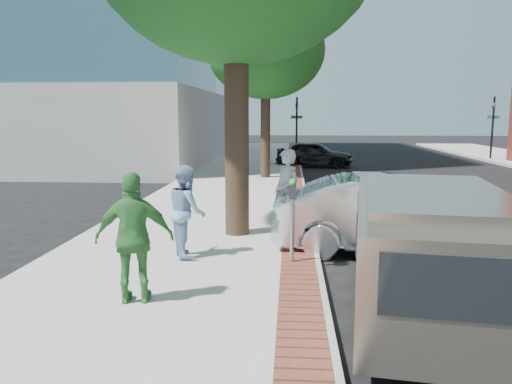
# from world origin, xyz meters

# --- Properties ---
(ground) EXTENTS (120.00, 120.00, 0.00)m
(ground) POSITION_xyz_m (0.00, 0.00, 0.00)
(ground) COLOR black
(ground) RESTS_ON ground
(sidewalk) EXTENTS (5.00, 60.00, 0.15)m
(sidewalk) POSITION_xyz_m (-1.50, 8.00, 0.07)
(sidewalk) COLOR #9E9991
(sidewalk) RESTS_ON ground
(brick_strip) EXTENTS (0.60, 60.00, 0.01)m
(brick_strip) POSITION_xyz_m (0.70, 8.00, 0.15)
(brick_strip) COLOR brown
(brick_strip) RESTS_ON sidewalk
(curb) EXTENTS (0.10, 60.00, 0.15)m
(curb) POSITION_xyz_m (1.05, 8.00, 0.07)
(curb) COLOR gray
(curb) RESTS_ON ground
(office_base) EXTENTS (18.20, 22.20, 4.00)m
(office_base) POSITION_xyz_m (-13.00, 22.00, 2.00)
(office_base) COLOR gray
(office_base) RESTS_ON ground
(signal_near) EXTENTS (0.70, 0.15, 3.80)m
(signal_near) POSITION_xyz_m (0.90, 22.00, 2.25)
(signal_near) COLOR black
(signal_near) RESTS_ON ground
(signal_far) EXTENTS (0.70, 0.15, 3.80)m
(signal_far) POSITION_xyz_m (12.50, 22.00, 2.25)
(signal_far) COLOR black
(signal_far) RESTS_ON ground
(tree_far) EXTENTS (4.80, 4.80, 7.14)m
(tree_far) POSITION_xyz_m (-0.50, 12.00, 5.30)
(tree_far) COLOR black
(tree_far) RESTS_ON sidewalk
(parking_meter) EXTENTS (0.12, 0.32, 1.47)m
(parking_meter) POSITION_xyz_m (0.59, -0.18, 1.21)
(parking_meter) COLOR gray
(parking_meter) RESTS_ON sidewalk
(person_gray) EXTENTS (0.77, 0.81, 1.86)m
(person_gray) POSITION_xyz_m (0.47, 1.85, 1.08)
(person_gray) COLOR #BCBBC0
(person_gray) RESTS_ON sidewalk
(person_officer) EXTENTS (0.91, 1.00, 1.68)m
(person_officer) POSITION_xyz_m (-1.33, 0.11, 0.99)
(person_officer) COLOR #7D9AC1
(person_officer) RESTS_ON sidewalk
(person_green) EXTENTS (1.12, 0.60, 1.81)m
(person_green) POSITION_xyz_m (-1.57, -2.22, 1.06)
(person_green) COLOR #387C38
(person_green) RESTS_ON sidewalk
(sedan_silver) EXTENTS (4.67, 1.70, 1.53)m
(sedan_silver) POSITION_xyz_m (2.54, 1.14, 0.76)
(sedan_silver) COLOR silver
(sedan_silver) RESTS_ON ground
(bg_car) EXTENTS (4.18, 2.10, 1.37)m
(bg_car) POSITION_xyz_m (1.81, 17.81, 0.68)
(bg_car) COLOR black
(bg_car) RESTS_ON ground
(van) EXTENTS (2.50, 5.05, 1.79)m
(van) POSITION_xyz_m (2.42, -1.96, 0.98)
(van) COLOR gray
(van) RESTS_ON ground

